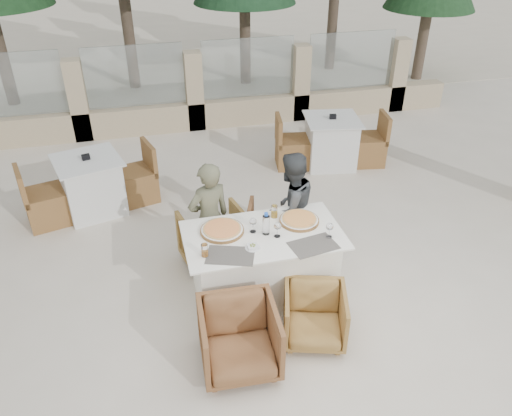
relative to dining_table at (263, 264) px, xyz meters
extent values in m
plane|color=beige|center=(-0.02, -0.06, -0.39)|extent=(80.00, 80.00, 0.00)
cube|color=beige|center=(-0.02, 13.94, -0.38)|extent=(30.00, 16.00, 0.01)
cube|color=#58524B|center=(-0.39, -0.27, 0.39)|extent=(0.52, 0.43, 0.00)
cube|color=#5C554E|center=(0.42, -0.31, 0.39)|extent=(0.49, 0.37, 0.00)
cylinder|color=#EC5320|center=(-0.39, 0.14, 0.41)|extent=(0.57, 0.57, 0.06)
cylinder|color=orange|center=(0.42, 0.13, 0.41)|extent=(0.53, 0.53, 0.05)
cylinder|color=#C2E1FF|center=(0.03, 0.00, 0.51)|extent=(0.09, 0.09, 0.25)
cylinder|color=orange|center=(-0.63, -0.21, 0.45)|extent=(0.07, 0.07, 0.13)
cylinder|color=gold|center=(0.20, 0.28, 0.45)|extent=(0.08, 0.08, 0.14)
imported|color=olive|center=(-0.39, 0.60, -0.05)|extent=(0.85, 0.87, 0.67)
imported|color=brown|center=(0.33, 0.64, -0.07)|extent=(0.87, 0.88, 0.63)
imported|color=brown|center=(-0.45, -0.89, -0.07)|extent=(0.72, 0.74, 0.64)
imported|color=olive|center=(0.31, -0.74, -0.11)|extent=(0.73, 0.74, 0.54)
imported|color=#5E5E44|center=(-0.46, 0.57, 0.28)|extent=(0.56, 0.46, 1.34)
imported|color=#3E4143|center=(0.46, 0.55, 0.29)|extent=(0.81, 0.74, 1.35)
camera|label=1|loc=(-1.08, -3.97, 3.25)|focal=35.00mm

